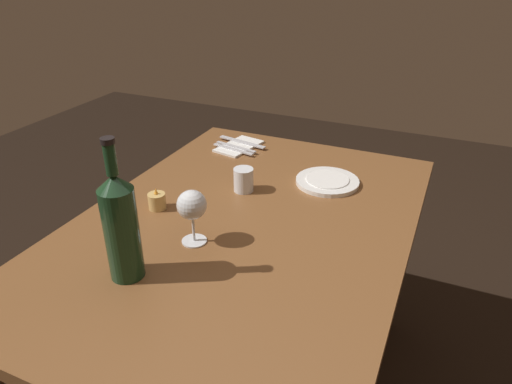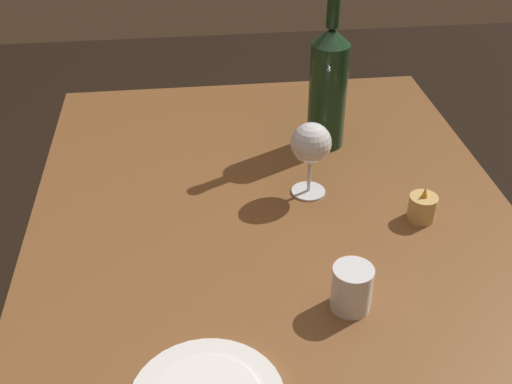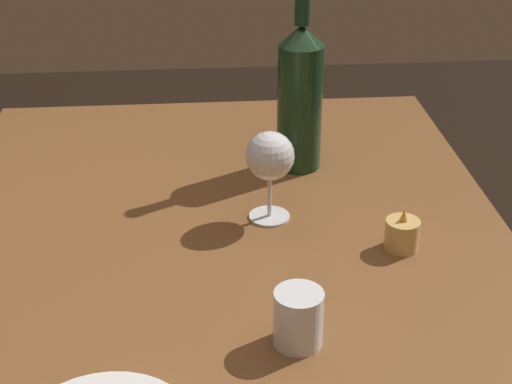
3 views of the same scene
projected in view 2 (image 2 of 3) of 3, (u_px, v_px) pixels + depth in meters
dining_table at (280, 278)px, 1.17m from camera, size 1.30×0.90×0.74m
wine_glass_left at (311, 145)px, 1.18m from camera, size 0.08×0.08×0.15m
wine_bottle at (328, 86)px, 1.32m from camera, size 0.08×0.08×0.35m
water_tumbler at (352, 290)px, 0.96m from camera, size 0.06×0.06×0.08m
votive_candle at (422, 208)px, 1.16m from camera, size 0.05×0.05×0.07m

